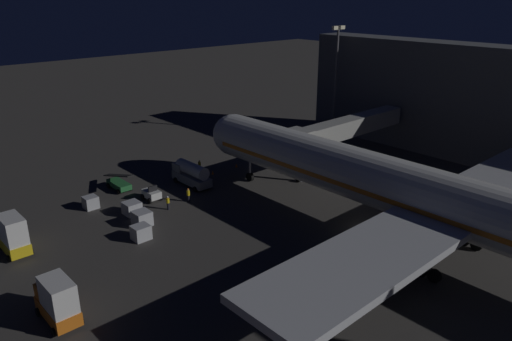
# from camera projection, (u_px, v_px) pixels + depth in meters

# --- Properties ---
(ground_plane) EXTENTS (320.00, 320.00, 0.00)m
(ground_plane) POSITION_uv_depth(u_px,v_px,m) (372.00, 230.00, 52.67)
(ground_plane) COLOR #383533
(airliner_at_gate) EXTENTS (48.27, 71.16, 18.82)m
(airliner_at_gate) POSITION_uv_depth(u_px,v_px,m) (459.00, 208.00, 44.46)
(airliner_at_gate) COLOR silver
(airliner_at_gate) RESTS_ON ground_plane
(jet_bridge) EXTENTS (24.19, 3.40, 7.38)m
(jet_bridge) POSITION_uv_depth(u_px,v_px,m) (339.00, 130.00, 69.22)
(jet_bridge) COLOR #9E9E99
(jet_bridge) RESTS_ON ground_plane
(apron_floodlight_mast) EXTENTS (2.90, 0.50, 19.05)m
(apron_floodlight_mast) POSITION_uv_depth(u_px,v_px,m) (336.00, 75.00, 83.17)
(apron_floodlight_mast) COLOR #59595E
(apron_floodlight_mast) RESTS_ON ground_plane
(fuel_tanker) EXTENTS (2.46, 6.41, 3.15)m
(fuel_tanker) POSITION_uv_depth(u_px,v_px,m) (191.00, 173.00, 64.63)
(fuel_tanker) COLOR slate
(fuel_tanker) RESTS_ON ground_plane
(ops_van) EXTENTS (2.36, 4.93, 4.03)m
(ops_van) POSITION_uv_depth(u_px,v_px,m) (12.00, 234.00, 47.60)
(ops_van) COLOR yellow
(ops_van) RESTS_ON ground_plane
(catering_truck) EXTENTS (2.36, 4.72, 3.88)m
(catering_truck) POSITION_uv_depth(u_px,v_px,m) (57.00, 300.00, 37.58)
(catering_truck) COLOR orange
(catering_truck) RESTS_ON ground_plane
(belt_loader) EXTENTS (1.96, 7.01, 2.90)m
(belt_loader) POSITION_uv_depth(u_px,v_px,m) (119.00, 183.00, 63.33)
(belt_loader) COLOR #287038
(belt_loader) RESTS_ON ground_plane
(baggage_tug_lead) EXTENTS (1.86, 2.45, 1.95)m
(baggage_tug_lead) POSITION_uv_depth(u_px,v_px,m) (152.00, 194.00, 60.16)
(baggage_tug_lead) COLOR silver
(baggage_tug_lead) RESTS_ON ground_plane
(baggage_container_near_belt) EXTENTS (1.79, 1.84, 1.65)m
(baggage_container_near_belt) POSITION_uv_depth(u_px,v_px,m) (142.00, 218.00, 53.59)
(baggage_container_near_belt) COLOR #B7BABF
(baggage_container_near_belt) RESTS_ON ground_plane
(baggage_container_mid_row) EXTENTS (1.58, 1.51, 1.49)m
(baggage_container_mid_row) POSITION_uv_depth(u_px,v_px,m) (91.00, 202.00, 57.84)
(baggage_container_mid_row) COLOR #B7BABF
(baggage_container_mid_row) RESTS_ON ground_plane
(baggage_container_far_row) EXTENTS (1.80, 1.83, 1.49)m
(baggage_container_far_row) POSITION_uv_depth(u_px,v_px,m) (132.00, 208.00, 56.33)
(baggage_container_far_row) COLOR #B7BABF
(baggage_container_far_row) RESTS_ON ground_plane
(baggage_container_spare) EXTENTS (1.77, 1.59, 1.56)m
(baggage_container_spare) POSITION_uv_depth(u_px,v_px,m) (141.00, 232.00, 50.57)
(baggage_container_spare) COLOR #B7BABF
(baggage_container_spare) RESTS_ON ground_plane
(ground_crew_near_nose_gear) EXTENTS (0.40, 0.40, 1.74)m
(ground_crew_near_nose_gear) POSITION_uv_depth(u_px,v_px,m) (168.00, 202.00, 57.41)
(ground_crew_near_nose_gear) COLOR black
(ground_crew_near_nose_gear) RESTS_ON ground_plane
(ground_crew_marshaller_fwd) EXTENTS (0.40, 0.40, 1.71)m
(ground_crew_marshaller_fwd) POSITION_uv_depth(u_px,v_px,m) (199.00, 165.00, 69.57)
(ground_crew_marshaller_fwd) COLOR black
(ground_crew_marshaller_fwd) RESTS_ON ground_plane
(ground_crew_under_port_wing) EXTENTS (0.40, 0.40, 1.77)m
(ground_crew_under_port_wing) POSITION_uv_depth(u_px,v_px,m) (188.00, 194.00, 59.56)
(ground_crew_under_port_wing) COLOR black
(ground_crew_under_port_wing) RESTS_ON ground_plane
(traffic_cone_nose_port) EXTENTS (0.36, 0.36, 0.55)m
(traffic_cone_nose_port) POSITION_uv_depth(u_px,v_px,m) (236.00, 165.00, 71.54)
(traffic_cone_nose_port) COLOR orange
(traffic_cone_nose_port) RESTS_ON ground_plane
(traffic_cone_nose_starboard) EXTENTS (0.36, 0.36, 0.55)m
(traffic_cone_nose_starboard) POSITION_uv_depth(u_px,v_px,m) (213.00, 172.00, 68.76)
(traffic_cone_nose_starboard) COLOR orange
(traffic_cone_nose_starboard) RESTS_ON ground_plane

